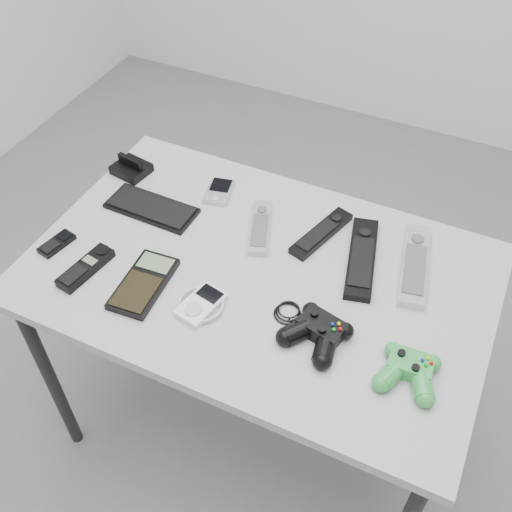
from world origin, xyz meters
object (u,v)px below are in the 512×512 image
at_px(remote_black_a, 321,233).
at_px(remote_silver_b, 415,264).
at_px(desk, 259,288).
at_px(pda, 219,191).
at_px(remote_silver_a, 260,227).
at_px(mobile_phone, 57,243).
at_px(cordless_handset, 86,268).
at_px(remote_black_b, 362,257).
at_px(mp3_player, 201,304).
at_px(calculator, 144,283).
at_px(controller_black, 318,331).
at_px(pda_keyboard, 152,208).
at_px(controller_green, 409,369).

distance_m(remote_black_a, remote_silver_b, 0.23).
height_order(desk, pda, pda).
bearing_deg(remote_silver_b, remote_silver_a, 174.60).
height_order(mobile_phone, cordless_handset, cordless_handset).
xyz_separation_m(remote_black_b, remote_silver_b, (0.12, 0.03, 0.00)).
bearing_deg(mp3_player, remote_silver_a, 98.62).
distance_m(remote_silver_a, remote_black_b, 0.26).
bearing_deg(remote_black_b, remote_silver_b, 1.16).
bearing_deg(pda, remote_silver_a, -39.55).
bearing_deg(calculator, remote_black_b, 29.73).
bearing_deg(remote_black_a, controller_black, -53.90).
distance_m(pda_keyboard, remote_black_a, 0.43).
xyz_separation_m(desk, mp3_player, (-0.07, -0.15, 0.07)).
bearing_deg(controller_green, controller_black, 174.73).
bearing_deg(remote_black_b, mp3_player, -147.49).
xyz_separation_m(pda_keyboard, mp3_player, (0.27, -0.22, 0.00)).
distance_m(desk, pda_keyboard, 0.35).
bearing_deg(remote_silver_a, controller_green, -50.48).
distance_m(remote_black_b, calculator, 0.50).
bearing_deg(pda, controller_green, -41.80).
bearing_deg(remote_black_a, remote_silver_a, -145.90).
bearing_deg(cordless_handset, remote_black_a, 45.89).
xyz_separation_m(remote_black_a, cordless_handset, (-0.44, -0.34, 0.00)).
bearing_deg(controller_green, desk, 159.05).
relative_size(mobile_phone, controller_green, 0.68).
xyz_separation_m(remote_black_a, mobile_phone, (-0.56, -0.30, -0.00)).
distance_m(pda_keyboard, pda, 0.18).
bearing_deg(pda, mobile_phone, -140.72).
bearing_deg(remote_silver_a, remote_black_a, -3.23).
height_order(desk, cordless_handset, cordless_handset).
xyz_separation_m(desk, remote_black_a, (0.09, 0.17, 0.07)).
bearing_deg(cordless_handset, mobile_phone, 170.24).
height_order(pda_keyboard, mp3_player, mp3_player).
distance_m(desk, controller_green, 0.41).
distance_m(remote_silver_a, remote_silver_b, 0.37).
height_order(desk, remote_black_a, remote_black_a).
distance_m(pda, cordless_handset, 0.40).
bearing_deg(pda, pda_keyboard, -146.76).
bearing_deg(mobile_phone, controller_black, 12.66).
distance_m(remote_silver_a, mp3_player, 0.27).
relative_size(pda, calculator, 0.53).
bearing_deg(remote_black_a, mobile_phone, -135.02).
bearing_deg(controller_green, cordless_handset, -179.21).
xyz_separation_m(remote_silver_a, remote_black_b, (0.26, 0.01, 0.00)).
bearing_deg(cordless_handset, pda, 76.96).
relative_size(pda_keyboard, controller_black, 1.03).
bearing_deg(calculator, cordless_handset, -177.16).
distance_m(pda_keyboard, remote_silver_b, 0.66).
relative_size(remote_silver_b, mp3_player, 2.30).
xyz_separation_m(desk, controller_green, (0.38, -0.13, 0.08)).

